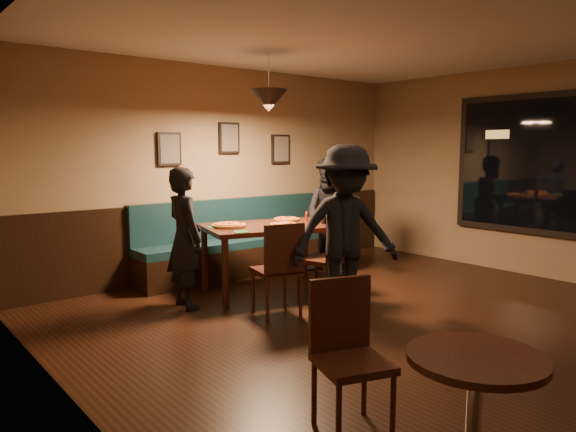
{
  "coord_description": "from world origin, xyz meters",
  "views": [
    {
      "loc": [
        -4.07,
        -2.75,
        1.7
      ],
      "look_at": [
        -0.27,
        1.88,
        0.95
      ],
      "focal_mm": 33.46,
      "sensor_mm": 36.0,
      "label": 1
    }
  ],
  "objects_px": {
    "soda_glass": "(323,218)",
    "booth_bench": "(241,238)",
    "tabasco_bottle": "(307,216)",
    "chair_near_right": "(322,258)",
    "chair_near_left": "(276,269)",
    "diner_left": "(185,238)",
    "diner_right": "(331,217)",
    "cafe_chair_far": "(353,360)",
    "dining_table": "(269,259)",
    "diner_front": "(346,231)",
    "cafe_table": "(474,424)"
  },
  "relations": [
    {
      "from": "soda_glass",
      "to": "booth_bench",
      "type": "bearing_deg",
      "value": 102.29
    },
    {
      "from": "booth_bench",
      "to": "tabasco_bottle",
      "type": "bearing_deg",
      "value": -74.53
    },
    {
      "from": "booth_bench",
      "to": "chair_near_right",
      "type": "distance_m",
      "value": 1.64
    },
    {
      "from": "chair_near_left",
      "to": "chair_near_right",
      "type": "relative_size",
      "value": 0.99
    },
    {
      "from": "chair_near_right",
      "to": "diner_left",
      "type": "relative_size",
      "value": 0.65
    },
    {
      "from": "diner_right",
      "to": "tabasco_bottle",
      "type": "xyz_separation_m",
      "value": [
        -0.63,
        -0.21,
        0.08
      ]
    },
    {
      "from": "chair_near_left",
      "to": "cafe_chair_far",
      "type": "xyz_separation_m",
      "value": [
        -1.08,
        -2.11,
        -0.03
      ]
    },
    {
      "from": "dining_table",
      "to": "diner_left",
      "type": "height_order",
      "value": "diner_left"
    },
    {
      "from": "diner_right",
      "to": "soda_glass",
      "type": "height_order",
      "value": "diner_right"
    },
    {
      "from": "diner_right",
      "to": "diner_front",
      "type": "relative_size",
      "value": 0.91
    },
    {
      "from": "booth_bench",
      "to": "chair_near_left",
      "type": "relative_size",
      "value": 3.09
    },
    {
      "from": "diner_front",
      "to": "booth_bench",
      "type": "bearing_deg",
      "value": 106.63
    },
    {
      "from": "booth_bench",
      "to": "soda_glass",
      "type": "bearing_deg",
      "value": -77.71
    },
    {
      "from": "booth_bench",
      "to": "tabasco_bottle",
      "type": "distance_m",
      "value": 1.12
    },
    {
      "from": "chair_near_left",
      "to": "cafe_chair_far",
      "type": "height_order",
      "value": "chair_near_left"
    },
    {
      "from": "chair_near_right",
      "to": "diner_left",
      "type": "bearing_deg",
      "value": 134.78
    },
    {
      "from": "chair_near_right",
      "to": "cafe_table",
      "type": "height_order",
      "value": "chair_near_right"
    },
    {
      "from": "dining_table",
      "to": "tabasco_bottle",
      "type": "height_order",
      "value": "tabasco_bottle"
    },
    {
      "from": "cafe_table",
      "to": "booth_bench",
      "type": "bearing_deg",
      "value": 68.86
    },
    {
      "from": "cafe_table",
      "to": "diner_front",
      "type": "bearing_deg",
      "value": 57.24
    },
    {
      "from": "diner_right",
      "to": "chair_near_left",
      "type": "bearing_deg",
      "value": -76.73
    },
    {
      "from": "dining_table",
      "to": "tabasco_bottle",
      "type": "bearing_deg",
      "value": 10.53
    },
    {
      "from": "cafe_chair_far",
      "to": "diner_left",
      "type": "bearing_deg",
      "value": -80.54
    },
    {
      "from": "chair_near_right",
      "to": "tabasco_bottle",
      "type": "distance_m",
      "value": 0.8
    },
    {
      "from": "diner_left",
      "to": "diner_front",
      "type": "height_order",
      "value": "diner_front"
    },
    {
      "from": "diner_right",
      "to": "diner_front",
      "type": "xyz_separation_m",
      "value": [
        -1.13,
        -1.38,
        0.08
      ]
    },
    {
      "from": "diner_right",
      "to": "tabasco_bottle",
      "type": "bearing_deg",
      "value": -87.25
    },
    {
      "from": "booth_bench",
      "to": "cafe_chair_far",
      "type": "height_order",
      "value": "booth_bench"
    },
    {
      "from": "tabasco_bottle",
      "to": "chair_near_left",
      "type": "bearing_deg",
      "value": -145.42
    },
    {
      "from": "dining_table",
      "to": "cafe_table",
      "type": "bearing_deg",
      "value": -97.63
    },
    {
      "from": "soda_glass",
      "to": "cafe_table",
      "type": "relative_size",
      "value": 0.2
    },
    {
      "from": "tabasco_bottle",
      "to": "diner_left",
      "type": "bearing_deg",
      "value": 175.68
    },
    {
      "from": "soda_glass",
      "to": "cafe_chair_far",
      "type": "height_order",
      "value": "soda_glass"
    },
    {
      "from": "dining_table",
      "to": "cafe_chair_far",
      "type": "relative_size",
      "value": 1.65
    },
    {
      "from": "tabasco_bottle",
      "to": "cafe_table",
      "type": "height_order",
      "value": "tabasco_bottle"
    },
    {
      "from": "cafe_table",
      "to": "dining_table",
      "type": "bearing_deg",
      "value": 67.37
    },
    {
      "from": "dining_table",
      "to": "chair_near_left",
      "type": "height_order",
      "value": "chair_near_left"
    },
    {
      "from": "diner_left",
      "to": "cafe_chair_far",
      "type": "xyz_separation_m",
      "value": [
        -0.5,
        -2.95,
        -0.3
      ]
    },
    {
      "from": "dining_table",
      "to": "chair_near_right",
      "type": "height_order",
      "value": "chair_near_right"
    },
    {
      "from": "dining_table",
      "to": "tabasco_bottle",
      "type": "relative_size",
      "value": 11.79
    },
    {
      "from": "booth_bench",
      "to": "diner_front",
      "type": "bearing_deg",
      "value": -95.85
    },
    {
      "from": "cafe_table",
      "to": "diner_right",
      "type": "bearing_deg",
      "value": 54.73
    },
    {
      "from": "cafe_table",
      "to": "cafe_chair_far",
      "type": "xyz_separation_m",
      "value": [
        -0.05,
        0.77,
        0.1
      ]
    },
    {
      "from": "chair_near_right",
      "to": "tabasco_bottle",
      "type": "relative_size",
      "value": 7.63
    },
    {
      "from": "diner_right",
      "to": "dining_table",
      "type": "bearing_deg",
      "value": -97.71
    },
    {
      "from": "chair_near_left",
      "to": "tabasco_bottle",
      "type": "xyz_separation_m",
      "value": [
        1.03,
        0.71,
        0.39
      ]
    },
    {
      "from": "dining_table",
      "to": "diner_right",
      "type": "distance_m",
      "value": 1.25
    },
    {
      "from": "chair_near_right",
      "to": "cafe_chair_far",
      "type": "height_order",
      "value": "chair_near_right"
    },
    {
      "from": "booth_bench",
      "to": "cafe_table",
      "type": "relative_size",
      "value": 4.22
    },
    {
      "from": "booth_bench",
      "to": "dining_table",
      "type": "xyz_separation_m",
      "value": [
        -0.27,
        -0.97,
        -0.09
      ]
    }
  ]
}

